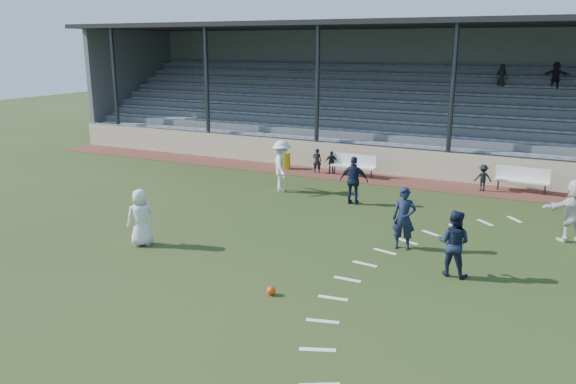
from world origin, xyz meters
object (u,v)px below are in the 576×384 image
object	(u,v)px
football	(271,291)
player_white_lead	(141,217)
bench_left	(354,163)
trash_bin	(285,161)
player_navy_lead	(404,218)
bench_right	(522,177)

from	to	relation	value
football	player_white_lead	xyz separation A→B (m)	(-4.88, 1.33, 0.72)
bench_left	football	bearing A→B (deg)	-76.67
bench_left	trash_bin	distance (m)	3.34
trash_bin	football	bearing A→B (deg)	-65.09
football	player_navy_lead	bearing A→B (deg)	65.99
player_white_lead	trash_bin	bearing A→B (deg)	-126.24
football	bench_right	bearing A→B (deg)	70.46
trash_bin	bench_left	bearing A→B (deg)	-0.29
trash_bin	player_navy_lead	xyz separation A→B (m)	(7.59, -7.88, 0.49)
trash_bin	bench_right	bearing A→B (deg)	1.83
bench_left	player_navy_lead	size ratio (longest dim) A/B	1.13
bench_right	player_white_lead	world-z (taller)	player_white_lead
bench_right	bench_left	bearing A→B (deg)	-174.24
bench_left	trash_bin	bearing A→B (deg)	-177.80
football	player_white_lead	size ratio (longest dim) A/B	0.13
bench_right	player_navy_lead	size ratio (longest dim) A/B	1.13
bench_right	trash_bin	world-z (taller)	bench_right
bench_left	player_navy_lead	bearing A→B (deg)	-59.08
player_navy_lead	bench_right	bearing A→B (deg)	66.01
bench_right	player_white_lead	bearing A→B (deg)	-126.90
bench_right	football	xyz separation A→B (m)	(-4.45, -12.53, -0.48)
trash_bin	football	world-z (taller)	trash_bin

